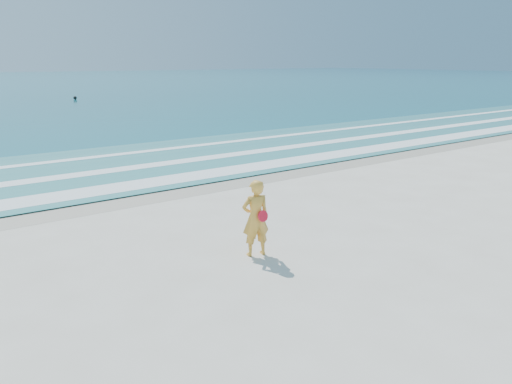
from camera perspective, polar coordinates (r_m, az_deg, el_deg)
ground at (r=10.82m, az=11.64°, el=-9.76°), size 400.00×400.00×0.00m
wet_sand at (r=17.74m, az=-10.31°, el=0.09°), size 400.00×2.40×0.00m
shallow at (r=22.23m, az=-16.04°, el=2.85°), size 400.00×10.00×0.01m
foam_near at (r=18.88m, az=-12.07°, el=1.06°), size 400.00×1.40×0.01m
foam_mid at (r=21.50m, az=-15.29°, el=2.53°), size 400.00×0.90×0.01m
foam_far at (r=24.55m, az=-18.11°, el=3.81°), size 400.00×0.60×0.01m
buoy at (r=61.66m, az=-19.98°, el=10.08°), size 0.40×0.40×0.40m
woman at (r=11.56m, az=-0.05°, el=-2.99°), size 0.74×0.57×1.82m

